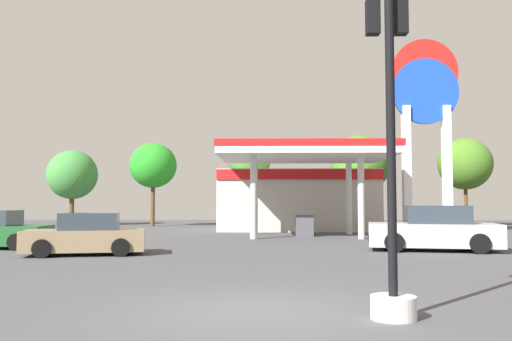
% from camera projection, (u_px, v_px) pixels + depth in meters
% --- Properties ---
extents(ground_plane, '(90.00, 90.00, 0.00)m').
position_uv_depth(ground_plane, '(256.00, 312.00, 8.56)').
color(ground_plane, '#47474C').
rests_on(ground_plane, ground).
extents(gas_station, '(9.83, 13.52, 4.69)m').
position_uv_depth(gas_station, '(297.00, 195.00, 33.42)').
color(gas_station, beige).
rests_on(gas_station, ground).
extents(station_pole_sign, '(3.63, 0.56, 10.77)m').
position_uv_depth(station_pole_sign, '(426.00, 112.00, 29.11)').
color(station_pole_sign, white).
rests_on(station_pole_sign, ground).
extents(car_1, '(4.87, 2.72, 1.65)m').
position_uv_depth(car_1, '(434.00, 230.00, 19.39)').
color(car_1, black).
rests_on(car_1, ground).
extents(car_2, '(4.18, 2.41, 1.41)m').
position_uv_depth(car_2, '(86.00, 236.00, 17.85)').
color(car_2, black).
rests_on(car_2, ground).
extents(traffic_signal_0, '(0.69, 0.70, 5.10)m').
position_uv_depth(traffic_signal_0, '(391.00, 197.00, 8.17)').
color(traffic_signal_0, silver).
rests_on(traffic_signal_0, ground).
extents(tree_0, '(3.79, 3.79, 5.74)m').
position_uv_depth(tree_0, '(72.00, 175.00, 40.50)').
color(tree_0, brown).
rests_on(tree_0, ground).
extents(tree_1, '(3.48, 3.48, 6.17)m').
position_uv_depth(tree_1, '(153.00, 166.00, 39.52)').
color(tree_1, brown).
rests_on(tree_1, ground).
extents(tree_2, '(3.12, 3.12, 6.06)m').
position_uv_depth(tree_2, '(249.00, 161.00, 38.57)').
color(tree_2, brown).
rests_on(tree_2, ground).
extents(tree_3, '(4.26, 4.26, 6.64)m').
position_uv_depth(tree_3, '(361.00, 164.00, 38.46)').
color(tree_3, brown).
rests_on(tree_3, ground).
extents(tree_4, '(3.89, 3.89, 6.48)m').
position_uv_depth(tree_4, '(465.00, 164.00, 39.13)').
color(tree_4, brown).
rests_on(tree_4, ground).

